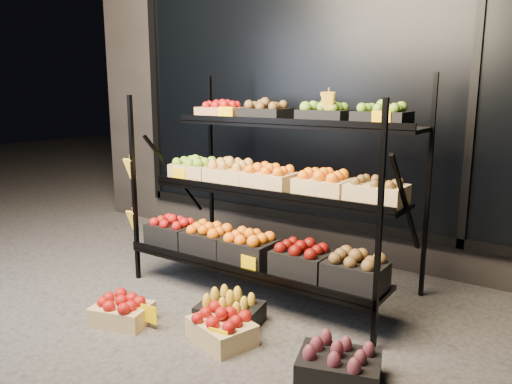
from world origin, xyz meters
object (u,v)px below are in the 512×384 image
Objects in this scene: display_rack at (269,191)px; floor_crate_midleft at (230,311)px; floor_crate_left at (122,310)px; floor_crate_midright at (222,327)px.

display_rack is 0.96m from floor_crate_midleft.
floor_crate_left is 0.73m from floor_crate_midright.
display_rack is at bearing 89.17° from floor_crate_midleft.
floor_crate_midright is (0.10, -0.21, -0.00)m from floor_crate_midleft.
floor_crate_midleft is 0.24m from floor_crate_midright.
display_rack reaches higher than floor_crate_midleft.
floor_crate_left is 0.73m from floor_crate_midleft.
display_rack reaches higher than floor_crate_midright.
display_rack is 4.76× the size of floor_crate_midleft.
floor_crate_midleft is (0.61, 0.39, 0.01)m from floor_crate_left.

